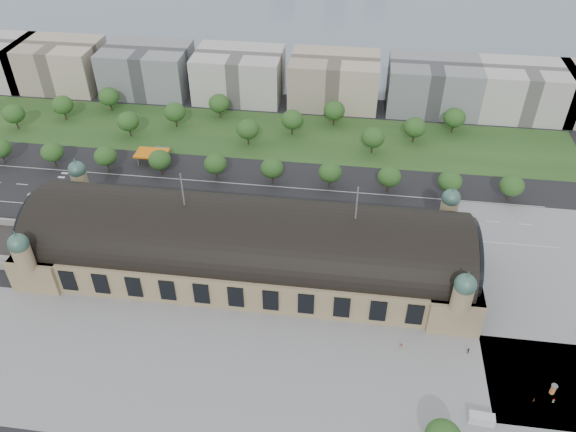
# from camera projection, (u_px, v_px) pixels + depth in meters

# --- Properties ---
(ground) EXTENTS (900.00, 900.00, 0.00)m
(ground) POSITION_uv_depth(u_px,v_px,m) (249.00, 268.00, 194.46)
(ground) COLOR black
(ground) RESTS_ON ground
(station) EXTENTS (150.00, 48.40, 44.30)m
(station) POSITION_uv_depth(u_px,v_px,m) (248.00, 246.00, 188.18)
(station) COLOR #9D8862
(station) RESTS_ON ground
(plaza_south) EXTENTS (190.00, 48.00, 0.12)m
(plaza_south) POSITION_uv_depth(u_px,v_px,m) (254.00, 377.00, 158.89)
(plaza_south) COLOR gray
(plaza_south) RESTS_ON ground
(plaza_east) EXTENTS (56.00, 100.00, 0.12)m
(plaza_east) POSITION_uv_depth(u_px,v_px,m) (558.00, 297.00, 183.66)
(plaza_east) COLOR gray
(plaza_east) RESTS_ON ground
(road_slab) EXTENTS (260.00, 26.00, 0.10)m
(road_slab) POSITION_uv_depth(u_px,v_px,m) (218.00, 200.00, 226.38)
(road_slab) COLOR black
(road_slab) RESTS_ON ground
(grass_belt) EXTENTS (300.00, 45.00, 0.10)m
(grass_belt) POSITION_uv_depth(u_px,v_px,m) (254.00, 134.00, 269.02)
(grass_belt) COLOR #25491D
(grass_belt) RESTS_ON ground
(petrol_station) EXTENTS (14.00, 13.00, 5.05)m
(petrol_station) POSITION_uv_depth(u_px,v_px,m) (157.00, 153.00, 249.54)
(petrol_station) COLOR orange
(petrol_station) RESTS_ON ground
(lake) EXTENTS (700.00, 320.00, 0.08)m
(lake) POSITION_uv_depth(u_px,v_px,m) (322.00, 4.00, 428.31)
(lake) COLOR slate
(lake) RESTS_ON ground
(office_1) EXTENTS (45.00, 32.00, 24.00)m
(office_1) POSITION_uv_depth(u_px,v_px,m) (59.00, 65.00, 305.13)
(office_1) COLOR #BDAC94
(office_1) RESTS_ON ground
(office_2) EXTENTS (45.00, 32.00, 24.00)m
(office_2) POSITION_uv_depth(u_px,v_px,m) (147.00, 70.00, 299.89)
(office_2) COLOR gray
(office_2) RESTS_ON ground
(office_3) EXTENTS (45.00, 32.00, 24.00)m
(office_3) POSITION_uv_depth(u_px,v_px,m) (239.00, 75.00, 294.65)
(office_3) COLOR #B4B1AB
(office_3) RESTS_ON ground
(office_4) EXTENTS (45.00, 32.00, 24.00)m
(office_4) POSITION_uv_depth(u_px,v_px,m) (334.00, 80.00, 289.40)
(office_4) COLOR #BDAC94
(office_4) RESTS_ON ground
(office_5) EXTENTS (45.00, 32.00, 24.00)m
(office_5) POSITION_uv_depth(u_px,v_px,m) (433.00, 86.00, 284.16)
(office_5) COLOR gray
(office_5) RESTS_ON ground
(office_6) EXTENTS (45.00, 32.00, 24.00)m
(office_6) POSITION_uv_depth(u_px,v_px,m) (524.00, 91.00, 279.44)
(office_6) COLOR #B4B1AB
(office_6) RESTS_ON ground
(tree_row_0) EXTENTS (9.60, 9.60, 11.52)m
(tree_row_0) POSITION_uv_depth(u_px,v_px,m) (0.00, 148.00, 244.10)
(tree_row_0) COLOR #2D2116
(tree_row_0) RESTS_ON ground
(tree_row_1) EXTENTS (9.60, 9.60, 11.52)m
(tree_row_1) POSITION_uv_depth(u_px,v_px,m) (52.00, 152.00, 241.58)
(tree_row_1) COLOR #2D2116
(tree_row_1) RESTS_ON ground
(tree_row_2) EXTENTS (9.60, 9.60, 11.52)m
(tree_row_2) POSITION_uv_depth(u_px,v_px,m) (105.00, 156.00, 239.07)
(tree_row_2) COLOR #2D2116
(tree_row_2) RESTS_ON ground
(tree_row_3) EXTENTS (9.60, 9.60, 11.52)m
(tree_row_3) POSITION_uv_depth(u_px,v_px,m) (160.00, 160.00, 236.55)
(tree_row_3) COLOR #2D2116
(tree_row_3) RESTS_ON ground
(tree_row_4) EXTENTS (9.60, 9.60, 11.52)m
(tree_row_4) POSITION_uv_depth(u_px,v_px,m) (215.00, 164.00, 234.03)
(tree_row_4) COLOR #2D2116
(tree_row_4) RESTS_ON ground
(tree_row_5) EXTENTS (9.60, 9.60, 11.52)m
(tree_row_5) POSITION_uv_depth(u_px,v_px,m) (272.00, 168.00, 231.52)
(tree_row_5) COLOR #2D2116
(tree_row_5) RESTS_ON ground
(tree_row_6) EXTENTS (9.60, 9.60, 11.52)m
(tree_row_6) POSITION_uv_depth(u_px,v_px,m) (330.00, 172.00, 229.00)
(tree_row_6) COLOR #2D2116
(tree_row_6) RESTS_ON ground
(tree_row_7) EXTENTS (9.60, 9.60, 11.52)m
(tree_row_7) POSITION_uv_depth(u_px,v_px,m) (389.00, 177.00, 226.48)
(tree_row_7) COLOR #2D2116
(tree_row_7) RESTS_ON ground
(tree_row_8) EXTENTS (9.60, 9.60, 11.52)m
(tree_row_8) POSITION_uv_depth(u_px,v_px,m) (450.00, 181.00, 223.97)
(tree_row_8) COLOR #2D2116
(tree_row_8) RESTS_ON ground
(tree_row_9) EXTENTS (9.60, 9.60, 11.52)m
(tree_row_9) POSITION_uv_depth(u_px,v_px,m) (512.00, 186.00, 221.45)
(tree_row_9) COLOR #2D2116
(tree_row_9) RESTS_ON ground
(tree_belt_0) EXTENTS (10.40, 10.40, 12.48)m
(tree_belt_0) POSITION_uv_depth(u_px,v_px,m) (14.00, 114.00, 268.31)
(tree_belt_0) COLOR #2D2116
(tree_belt_0) RESTS_ON ground
(tree_belt_1) EXTENTS (10.40, 10.40, 12.48)m
(tree_belt_1) POSITION_uv_depth(u_px,v_px,m) (62.00, 105.00, 275.74)
(tree_belt_1) COLOR #2D2116
(tree_belt_1) RESTS_ON ground
(tree_belt_2) EXTENTS (10.40, 10.40, 12.48)m
(tree_belt_2) POSITION_uv_depth(u_px,v_px,m) (109.00, 96.00, 283.16)
(tree_belt_2) COLOR #2D2116
(tree_belt_2) RESTS_ON ground
(tree_belt_3) EXTENTS (10.40, 10.40, 12.48)m
(tree_belt_3) POSITION_uv_depth(u_px,v_px,m) (128.00, 121.00, 262.33)
(tree_belt_3) COLOR #2D2116
(tree_belt_3) RESTS_ON ground
(tree_belt_4) EXTENTS (10.40, 10.40, 12.48)m
(tree_belt_4) POSITION_uv_depth(u_px,v_px,m) (175.00, 112.00, 269.76)
(tree_belt_4) COLOR #2D2116
(tree_belt_4) RESTS_ON ground
(tree_belt_5) EXTENTS (10.40, 10.40, 12.48)m
(tree_belt_5) POSITION_uv_depth(u_px,v_px,m) (219.00, 103.00, 277.18)
(tree_belt_5) COLOR #2D2116
(tree_belt_5) RESTS_ON ground
(tree_belt_6) EXTENTS (10.40, 10.40, 12.48)m
(tree_belt_6) POSITION_uv_depth(u_px,v_px,m) (248.00, 129.00, 256.36)
(tree_belt_6) COLOR #2D2116
(tree_belt_6) RESTS_ON ground
(tree_belt_7) EXTENTS (10.40, 10.40, 12.48)m
(tree_belt_7) POSITION_uv_depth(u_px,v_px,m) (292.00, 119.00, 263.78)
(tree_belt_7) COLOR #2D2116
(tree_belt_7) RESTS_ON ground
(tree_belt_8) EXTENTS (10.40, 10.40, 12.48)m
(tree_belt_8) POSITION_uv_depth(u_px,v_px,m) (334.00, 110.00, 271.21)
(tree_belt_8) COLOR #2D2116
(tree_belt_8) RESTS_ON ground
(tree_belt_9) EXTENTS (10.40, 10.40, 12.48)m
(tree_belt_9) POSITION_uv_depth(u_px,v_px,m) (373.00, 137.00, 250.38)
(tree_belt_9) COLOR #2D2116
(tree_belt_9) RESTS_ON ground
(tree_belt_10) EXTENTS (10.40, 10.40, 12.48)m
(tree_belt_10) POSITION_uv_depth(u_px,v_px,m) (415.00, 127.00, 257.80)
(tree_belt_10) COLOR #2D2116
(tree_belt_10) RESTS_ON ground
(tree_belt_11) EXTENTS (10.40, 10.40, 12.48)m
(tree_belt_11) POSITION_uv_depth(u_px,v_px,m) (455.00, 118.00, 265.23)
(tree_belt_11) COLOR #2D2116
(tree_belt_11) RESTS_ON ground
(traffic_car_0) EXTENTS (4.76, 2.45, 1.55)m
(traffic_car_0) POSITION_uv_depth(u_px,v_px,m) (33.00, 194.00, 228.28)
(traffic_car_0) COLOR silver
(traffic_car_0) RESTS_ON ground
(traffic_car_1) EXTENTS (4.54, 1.68, 1.48)m
(traffic_car_1) POSITION_uv_depth(u_px,v_px,m) (81.00, 174.00, 240.35)
(traffic_car_1) COLOR gray
(traffic_car_1) RESTS_ON ground
(traffic_car_2) EXTENTS (5.49, 3.02, 1.46)m
(traffic_car_2) POSITION_uv_depth(u_px,v_px,m) (80.00, 200.00, 225.43)
(traffic_car_2) COLOR black
(traffic_car_2) RESTS_ON ground
(traffic_car_3) EXTENTS (4.97, 2.19, 1.42)m
(traffic_car_3) POSITION_uv_depth(u_px,v_px,m) (220.00, 199.00, 225.92)
(traffic_car_3) COLOR maroon
(traffic_car_3) RESTS_ON ground
(traffic_car_4) EXTENTS (4.36, 1.99, 1.45)m
(traffic_car_4) POSITION_uv_depth(u_px,v_px,m) (303.00, 213.00, 218.59)
(traffic_car_4) COLOR #182645
(traffic_car_4) RESTS_ON ground
(traffic_car_5) EXTENTS (4.13, 1.73, 1.33)m
(traffic_car_5) POSITION_uv_depth(u_px,v_px,m) (322.00, 205.00, 222.65)
(traffic_car_5) COLOR slate
(traffic_car_5) RESTS_ON ground
(traffic_car_6) EXTENTS (6.03, 3.28, 1.60)m
(traffic_car_6) POSITION_uv_depth(u_px,v_px,m) (426.00, 224.00, 212.74)
(traffic_car_6) COLOR white
(traffic_car_6) RESTS_ON ground
(parked_car_0) EXTENTS (4.39, 4.03, 1.46)m
(parked_car_0) POSITION_uv_depth(u_px,v_px,m) (127.00, 211.00, 219.20)
(parked_car_0) COLOR black
(parked_car_0) RESTS_ON ground
(parked_car_1) EXTENTS (6.00, 4.57, 1.51)m
(parked_car_1) POSITION_uv_depth(u_px,v_px,m) (133.00, 217.00, 216.36)
(parked_car_1) COLOR maroon
(parked_car_1) RESTS_ON ground
(parked_car_2) EXTENTS (5.99, 4.25, 1.61)m
(parked_car_2) POSITION_uv_depth(u_px,v_px,m) (161.00, 214.00, 217.73)
(parked_car_2) COLOR #1E1C4E
(parked_car_2) RESTS_ON ground
(parked_car_3) EXTENTS (4.40, 3.63, 1.41)m
(parked_car_3) POSITION_uv_depth(u_px,v_px,m) (160.00, 214.00, 217.82)
(parked_car_3) COLOR #5B5F62
(parked_car_3) RESTS_ON ground
(parked_car_4) EXTENTS (4.77, 4.15, 1.56)m
(parked_car_4) POSITION_uv_depth(u_px,v_px,m) (126.00, 212.00, 218.67)
(parked_car_4) COLOR silver
(parked_car_4) RESTS_ON ground
(parked_car_5) EXTENTS (4.93, 4.55, 1.28)m
(parked_car_5) POSITION_uv_depth(u_px,v_px,m) (158.00, 214.00, 217.97)
(parked_car_5) COLOR gray
(parked_car_5) RESTS_ON ground
(parked_car_6) EXTENTS (5.88, 3.98, 1.58)m
(parked_car_6) POSITION_uv_depth(u_px,v_px,m) (205.00, 224.00, 212.66)
(parked_car_6) COLOR black
(parked_car_6) RESTS_ON ground
(bus_west) EXTENTS (10.94, 2.65, 3.04)m
(bus_west) POSITION_uv_depth(u_px,v_px,m) (280.00, 211.00, 217.98)
(bus_west) COLOR red
(bus_west) RESTS_ON ground
(bus_mid) EXTENTS (10.82, 2.68, 3.00)m
(bus_mid) POSITION_uv_depth(u_px,v_px,m) (301.00, 217.00, 214.84)
(bus_mid) COLOR beige
(bus_mid) RESTS_ON ground
(bus_east) EXTENTS (11.46, 3.76, 3.13)m
(bus_east) POSITION_uv_depth(u_px,v_px,m) (303.00, 219.00, 214.15)
(bus_east) COLOR silver
(bus_east) RESTS_ON ground
(van_south) EXTENTS (6.76, 3.07, 2.86)m
(van_south) POSITION_uv_depth(u_px,v_px,m) (480.00, 419.00, 146.86)
(van_south) COLOR silver
(van_south) RESTS_ON ground
(advertising_column) EXTENTS (1.74, 1.74, 3.31)m
(advertising_column) POSITION_uv_depth(u_px,v_px,m) (553.00, 389.00, 153.64)
(advertising_column) COLOR #BE2F45
(advertising_column) RESTS_ON ground
(pedestrian_0) EXTENTS (0.95, 0.57, 1.92)m
(pedestrian_0) POSITION_uv_depth(u_px,v_px,m) (401.00, 346.00, 166.32)
(pedestrian_0) COLOR gray
(pedestrian_0) RESTS_ON ground
(pedestrian_1) EXTENTS (0.55, 0.70, 1.68)m
(pedestrian_1) POSITION_uv_depth(u_px,v_px,m) (534.00, 400.00, 151.88)
(pedestrian_1) COLOR gray
(pedestrian_1) RESTS_ON ground
(pedestrian_2) EXTENTS (1.00, 1.11, 1.98)m
(pedestrian_2) POSITION_uv_depth(u_px,v_px,m) (468.00, 351.00, 165.00)
(pedestrian_2) COLOR gray
(pedestrian_2) RESTS_ON ground
(pedestrian_4) EXTENTS (1.13, 1.26, 1.84)m
(pedestrian_4) POSITION_uv_depth(u_px,v_px,m) (447.00, 425.00, 146.01)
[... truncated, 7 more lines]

